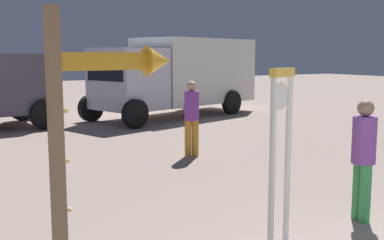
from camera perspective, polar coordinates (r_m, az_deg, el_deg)
name	(u,v)px	position (r m, az deg, el deg)	size (l,w,h in m)	color
standing_clock	(280,143)	(5.43, 10.62, -2.69)	(0.45, 0.23, 2.10)	white
arrow_sign	(96,126)	(3.79, -11.51, -0.70)	(1.03, 0.25, 2.60)	#8F7350
person_near_clock	(363,154)	(6.74, 20.00, -3.89)	(0.32, 0.32, 1.66)	green
person_distant	(192,115)	(10.40, -0.04, 0.66)	(0.32, 0.32, 1.68)	gold
box_truck_far	(180,73)	(17.61, -1.44, 5.67)	(7.26, 4.35, 2.86)	white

